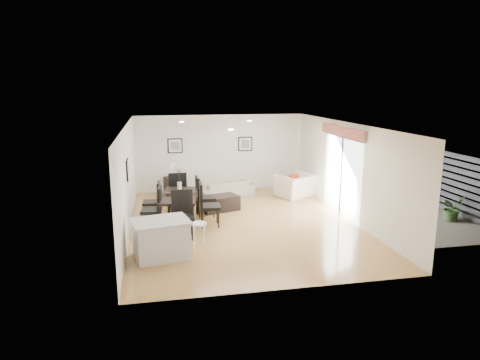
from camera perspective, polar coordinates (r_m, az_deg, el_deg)
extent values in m
plane|color=tan|center=(11.79, 0.39, -5.77)|extent=(8.00, 8.00, 0.00)
cube|color=white|center=(15.32, -2.62, 3.64)|extent=(6.00, 0.04, 2.70)
cube|color=white|center=(7.69, 6.44, -5.25)|extent=(6.00, 0.04, 2.70)
cube|color=white|center=(11.24, -14.76, 0.05)|extent=(0.04, 8.00, 2.70)
cube|color=white|center=(12.39, 14.12, 1.20)|extent=(0.04, 8.00, 2.70)
cube|color=white|center=(11.25, 0.41, 7.42)|extent=(6.00, 8.00, 0.02)
imported|color=gray|center=(14.46, -2.06, -1.16)|extent=(2.13, 1.43, 0.58)
imported|color=white|center=(14.60, 7.45, -0.76)|extent=(1.51, 1.44, 0.77)
imported|color=#2D4F21|center=(13.29, 26.39, -3.35)|extent=(0.81, 0.76, 0.73)
imported|color=#2D4F21|center=(14.54, 22.17, -1.77)|extent=(0.44, 0.44, 0.70)
cube|color=black|center=(11.75, -8.05, -2.07)|extent=(1.23, 2.03, 0.06)
cylinder|color=black|center=(11.06, -10.57, -5.23)|extent=(0.07, 0.07, 0.73)
cylinder|color=black|center=(12.75, -9.47, -2.82)|extent=(0.07, 0.07, 0.73)
cylinder|color=black|center=(10.97, -6.26, -5.23)|extent=(0.07, 0.07, 0.73)
cylinder|color=black|center=(12.68, -5.75, -2.80)|extent=(0.07, 0.07, 0.73)
cube|color=black|center=(11.34, -11.73, -4.06)|extent=(0.57, 0.57, 0.09)
cube|color=black|center=(11.23, -10.67, -2.47)|extent=(0.13, 0.52, 0.61)
cylinder|color=black|center=(11.64, -12.52, -5.10)|extent=(0.04, 0.04, 0.47)
cylinder|color=black|center=(11.59, -10.55, -5.09)|extent=(0.04, 0.04, 0.47)
cylinder|color=black|center=(11.26, -12.82, -5.71)|extent=(0.04, 0.04, 0.47)
cylinder|color=black|center=(11.21, -10.78, -5.71)|extent=(0.04, 0.04, 0.47)
cube|color=black|center=(12.27, -11.71, -2.98)|extent=(0.52, 0.52, 0.08)
cube|color=black|center=(12.18, -10.80, -1.60)|extent=(0.10, 0.48, 0.57)
cylinder|color=black|center=(12.54, -12.42, -3.91)|extent=(0.04, 0.04, 0.44)
cylinder|color=black|center=(12.50, -10.72, -3.88)|extent=(0.04, 0.04, 0.44)
cylinder|color=black|center=(12.18, -12.61, -4.40)|extent=(0.04, 0.04, 0.44)
cylinder|color=black|center=(12.15, -10.86, -4.37)|extent=(0.04, 0.04, 0.44)
cube|color=black|center=(11.41, -4.04, -3.60)|extent=(0.56, 0.56, 0.09)
cube|color=black|center=(11.31, -5.24, -1.99)|extent=(0.09, 0.54, 0.64)
cylinder|color=black|center=(11.31, -2.86, -5.26)|extent=(0.04, 0.04, 0.49)
cylinder|color=black|center=(11.28, -4.99, -5.35)|extent=(0.04, 0.04, 0.49)
cylinder|color=black|center=(11.71, -3.07, -4.65)|extent=(0.04, 0.04, 0.49)
cylinder|color=black|center=(11.68, -5.13, -4.73)|extent=(0.04, 0.04, 0.49)
cube|color=black|center=(12.33, -4.60, -2.46)|extent=(0.55, 0.55, 0.09)
cube|color=black|center=(12.22, -5.68, -1.02)|extent=(0.09, 0.53, 0.63)
cylinder|color=black|center=(12.25, -3.47, -3.93)|extent=(0.04, 0.04, 0.48)
cylinder|color=black|center=(12.18, -5.37, -4.04)|extent=(0.04, 0.04, 0.48)
cylinder|color=black|center=(12.63, -3.81, -3.42)|extent=(0.04, 0.04, 0.48)
cylinder|color=black|center=(12.57, -5.65, -3.53)|extent=(0.04, 0.04, 0.48)
cube|color=black|center=(10.59, -7.60, -4.98)|extent=(0.53, 0.53, 0.09)
cube|color=black|center=(10.72, -7.74, -2.91)|extent=(0.53, 0.07, 0.63)
cylinder|color=black|center=(10.47, -8.63, -6.88)|extent=(0.04, 0.04, 0.48)
cylinder|color=black|center=(10.87, -8.73, -6.16)|extent=(0.04, 0.04, 0.48)
cylinder|color=black|center=(10.50, -6.35, -6.77)|extent=(0.04, 0.04, 0.48)
cylinder|color=black|center=(10.89, -6.54, -6.06)|extent=(0.04, 0.04, 0.48)
cube|color=black|center=(13.04, -8.35, -1.69)|extent=(0.54, 0.54, 0.09)
cube|color=black|center=(12.74, -8.31, -0.48)|extent=(0.53, 0.08, 0.64)
cylinder|color=black|center=(13.33, -7.48, -2.64)|extent=(0.04, 0.04, 0.49)
cylinder|color=black|center=(12.93, -7.32, -3.11)|extent=(0.04, 0.04, 0.49)
cylinder|color=black|center=(13.30, -9.27, -2.73)|extent=(0.04, 0.04, 0.49)
cylinder|color=black|center=(12.90, -9.16, -3.20)|extent=(0.04, 0.04, 0.49)
cylinder|color=white|center=(11.70, -8.08, -1.10)|extent=(0.12, 0.12, 0.34)
cylinder|color=#322416|center=(11.76, -6.62, -1.84)|extent=(0.34, 0.34, 0.01)
cylinder|color=black|center=(11.75, -6.62, -1.70)|extent=(0.18, 0.18, 0.05)
cylinder|color=#322416|center=(12.27, -8.20, -1.29)|extent=(0.34, 0.34, 0.01)
cylinder|color=black|center=(12.26, -8.21, -1.15)|extent=(0.18, 0.18, 0.05)
cylinder|color=#322416|center=(11.73, -9.50, -1.96)|extent=(0.34, 0.34, 0.01)
cylinder|color=black|center=(11.72, -9.50, -1.82)|extent=(0.18, 0.18, 0.05)
cylinder|color=#322416|center=(11.22, -7.89, -2.57)|extent=(0.34, 0.34, 0.01)
cylinder|color=black|center=(11.21, -7.90, -2.42)|extent=(0.18, 0.18, 0.05)
cube|color=black|center=(12.94, -2.78, -3.10)|extent=(1.27, 0.99, 0.44)
cube|color=black|center=(14.87, -8.99, -0.82)|extent=(0.61, 0.61, 0.64)
cylinder|color=white|center=(14.78, -9.05, 0.77)|extent=(0.11, 0.11, 0.21)
cone|color=beige|center=(14.74, -9.08, 1.68)|extent=(0.25, 0.25, 0.27)
cube|color=#AA2716|center=(14.41, 7.20, 0.04)|extent=(0.38, 0.26, 0.36)
cube|color=silver|center=(9.56, -10.46, -7.88)|extent=(1.25, 1.04, 0.79)
cube|color=silver|center=(9.42, -10.56, -5.47)|extent=(1.36, 1.15, 0.06)
cylinder|color=white|center=(9.49, -5.47, -5.85)|extent=(0.33, 0.33, 0.05)
cylinder|color=silver|center=(9.72, -4.83, -7.60)|extent=(0.02, 0.02, 0.71)
cylinder|color=silver|center=(9.70, -6.15, -7.68)|extent=(0.02, 0.02, 0.71)
cylinder|color=silver|center=(9.49, -6.03, -8.13)|extent=(0.02, 0.02, 0.71)
cylinder|color=silver|center=(9.51, -4.68, -8.06)|extent=(0.02, 0.02, 0.71)
cube|color=black|center=(15.09, -8.65, 4.53)|extent=(0.52, 0.03, 0.52)
cube|color=white|center=(15.09, -8.65, 4.53)|extent=(0.44, 0.04, 0.44)
cube|color=#5A5A55|center=(15.09, -8.65, 4.53)|extent=(0.30, 0.04, 0.30)
cube|color=black|center=(15.41, 0.71, 4.83)|extent=(0.52, 0.03, 0.52)
cube|color=white|center=(15.41, 0.71, 4.83)|extent=(0.44, 0.04, 0.44)
cube|color=#5A5A55|center=(15.41, 0.71, 4.83)|extent=(0.30, 0.04, 0.30)
cube|color=black|center=(10.98, -14.74, 1.37)|extent=(0.03, 0.52, 0.52)
cube|color=white|center=(10.98, -14.74, 1.37)|extent=(0.04, 0.44, 0.44)
cube|color=#5A5A55|center=(10.98, -14.74, 1.37)|extent=(0.04, 0.30, 0.30)
cube|color=white|center=(12.69, 13.41, 0.46)|extent=(0.02, 2.40, 2.25)
cube|color=black|center=(12.68, 13.33, 0.45)|extent=(0.03, 0.05, 2.25)
cube|color=black|center=(12.50, 13.59, 5.60)|extent=(0.03, 2.50, 0.05)
cube|color=maroon|center=(12.47, 13.46, 6.32)|extent=(0.10, 2.70, 0.28)
plane|color=gray|center=(13.90, 20.80, -3.77)|extent=(6.00, 6.00, 0.00)
cube|color=#323134|center=(14.36, 25.14, 0.06)|extent=(0.08, 5.50, 1.80)
cube|color=brown|center=(16.22, 19.79, 2.15)|extent=(0.35, 0.35, 2.00)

